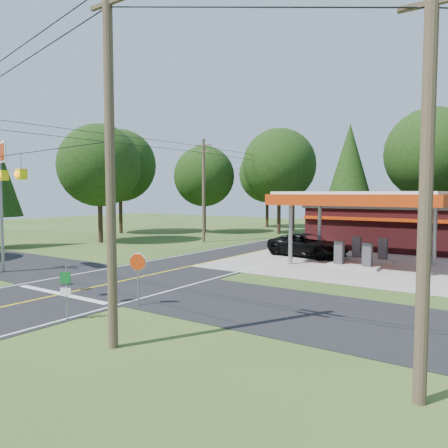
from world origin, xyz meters
The scene contains 15 objects.
ground centered at (0.00, 0.00, 0.00)m, with size 120.00×120.00×0.00m, color #2E4E1B.
main_highway centered at (0.00, 0.00, 0.01)m, with size 8.00×120.00×0.02m, color black.
cross_road centered at (0.00, 0.00, 0.01)m, with size 70.00×7.00×0.02m, color black.
lane_center_yellow centered at (0.00, 0.00, 0.03)m, with size 0.15×110.00×0.00m, color yellow.
gas_canopy centered at (9.00, 13.00, 4.27)m, with size 10.60×7.40×4.88m.
convenience_store centered at (10.00, 22.98, 1.92)m, with size 16.40×7.55×3.80m.
utility_pole_near_right centered at (7.50, -7.00, 5.96)m, with size 1.80×0.30×11.50m.
utility_pole_far_left centered at (-8.00, 18.00, 5.20)m, with size 1.80×0.30×10.00m.
utility_pole_right_b centered at (16.00, -5.50, 5.20)m, with size 1.80×0.30×10.00m.
utility_pole_north centered at (-6.50, 35.00, 4.75)m, with size 0.30×0.30×9.50m.
treeline_backdrop centered at (0.82, 24.01, 7.49)m, with size 70.27×51.59×13.30m.
suv_car centered at (4.50, 14.50, 0.85)m, with size 6.14×6.14×1.71m, color black.
big_stop_sign centered at (-8.00, -2.01, 5.97)m, with size 2.84×0.86×7.88m.
octagonal_stop_sign centered at (4.50, -3.01, 1.69)m, with size 0.76×0.32×2.28m.
route_sign_post centered at (3.80, -6.02, 1.24)m, with size 0.41×0.19×2.09m.
Camera 1 is at (17.79, -15.90, 4.75)m, focal length 35.00 mm.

